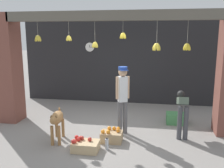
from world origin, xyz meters
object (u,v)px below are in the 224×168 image
wall_clock (90,47)px  dog (57,120)px  water_bottle (107,144)px  shopkeeper (123,95)px  fruit_crate_apples (85,145)px  fruit_crate_oranges (112,136)px  produce_box_green (176,118)px  worker_stooping (182,109)px

wall_clock → dog: bearing=-87.8°
water_bottle → shopkeeper: bearing=76.9°
fruit_crate_apples → wall_clock: 4.42m
fruit_crate_oranges → water_bottle: size_ratio=1.87×
produce_box_green → water_bottle: 2.47m
worker_stooping → wall_clock: 4.25m
shopkeeper → produce_box_green: (1.37, 0.97, -0.85)m
fruit_crate_apples → fruit_crate_oranges: bearing=48.9°
fruit_crate_oranges → water_bottle: fruit_crate_oranges is taller
worker_stooping → fruit_crate_oranges: size_ratio=2.15×
dog → shopkeeper: shopkeeper is taller
dog → produce_box_green: bearing=110.6°
dog → produce_box_green: size_ratio=1.76×
worker_stooping → fruit_crate_apples: bearing=-151.4°
worker_stooping → fruit_crate_apples: size_ratio=1.86×
shopkeeper → worker_stooping: size_ratio=1.62×
fruit_crate_oranges → water_bottle: 0.41m
shopkeeper → fruit_crate_apples: size_ratio=3.02×
fruit_crate_oranges → produce_box_green: size_ratio=0.91×
produce_box_green → dog: bearing=-148.8°
produce_box_green → worker_stooping: bearing=-86.6°
shopkeeper → water_bottle: size_ratio=6.50×
worker_stooping → fruit_crate_oranges: 1.80m
produce_box_green → water_bottle: produce_box_green is taller
produce_box_green → water_bottle: (-1.58, -1.89, -0.02)m
fruit_crate_apples → wall_clock: wall_clock is taller
shopkeeper → wall_clock: size_ratio=4.96×
shopkeeper → worker_stooping: 1.46m
dog → shopkeeper: (1.40, 0.71, 0.47)m
worker_stooping → water_bottle: 2.01m
dog → worker_stooping: (2.83, 0.81, 0.16)m
shopkeeper → fruit_crate_oranges: (-0.18, -0.51, -0.85)m
fruit_crate_oranges → fruit_crate_apples: bearing=-131.1°
water_bottle → fruit_crate_oranges: bearing=85.2°
produce_box_green → fruit_crate_apples: bearing=-135.0°
water_bottle → fruit_crate_apples: bearing=-162.7°
water_bottle → wall_clock: (-1.33, 3.77, 1.86)m
worker_stooping → dog: bearing=-164.6°
dog → produce_box_green: 3.27m
produce_box_green → shopkeeper: bearing=-144.7°
dog → water_bottle: (1.19, -0.21, -0.40)m
dog → shopkeeper: size_ratio=0.55×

